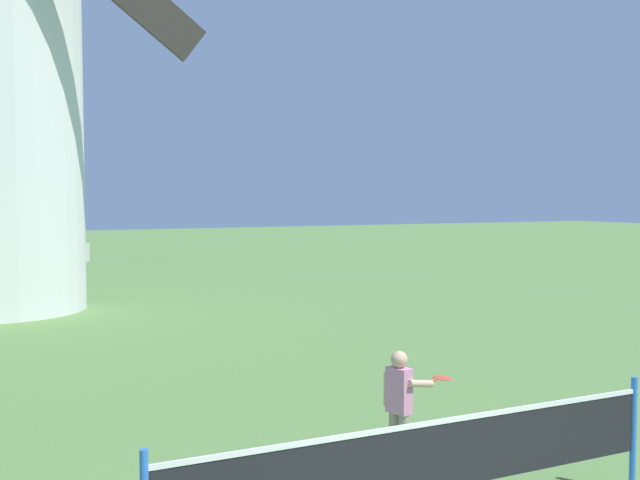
% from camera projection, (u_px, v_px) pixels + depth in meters
% --- Properties ---
extents(tennis_net, '(4.69, 0.06, 1.10)m').
position_uv_depth(tennis_net, '(429.00, 458.00, 6.20)').
color(tennis_net, blue).
rests_on(tennis_net, ground_plane).
extents(player_far, '(0.77, 0.39, 1.19)m').
position_uv_depth(player_far, '(401.00, 399.00, 8.01)').
color(player_far, '#9E937F').
rests_on(player_far, ground_plane).
extents(parked_car_cream, '(4.57, 2.44, 1.56)m').
position_uv_depth(parked_car_cream, '(24.00, 249.00, 28.39)').
color(parked_car_cream, silver).
rests_on(parked_car_cream, ground_plane).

